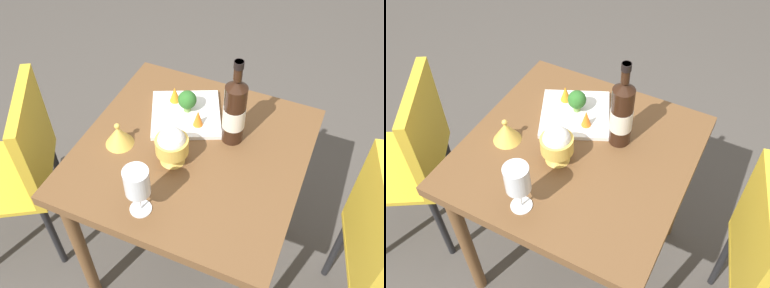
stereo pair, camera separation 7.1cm
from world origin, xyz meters
TOP-DOWN VIEW (x-y plane):
  - ground_plane at (0.00, 0.00)m, footprint 8.00×8.00m
  - dining_table at (0.00, 0.00)m, footprint 0.76×0.76m
  - chair_near_window at (-0.70, -0.02)m, footprint 0.49×0.49m
  - chair_by_wall at (0.68, 0.14)m, footprint 0.55×0.55m
  - wine_bottle at (-0.11, -0.11)m, footprint 0.08×0.08m
  - wine_glass at (0.05, 0.28)m, footprint 0.08×0.08m
  - rice_bowl at (0.04, 0.07)m, footprint 0.11×0.11m
  - rice_bowl_lid at (0.24, 0.07)m, footprint 0.10×0.10m
  - serving_plate at (0.09, -0.15)m, footprint 0.33×0.33m
  - broccoli_floret at (0.09, -0.16)m, footprint 0.07×0.07m
  - carrot_garnish_left at (0.02, -0.11)m, footprint 0.04×0.04m
  - carrot_garnish_right at (0.15, -0.19)m, footprint 0.04×0.04m

SIDE VIEW (x-z plane):
  - ground_plane at x=0.00m, z-range 0.00..0.00m
  - chair_near_window at x=-0.70m, z-range 0.10..0.95m
  - chair_by_wall at x=0.68m, z-range 0.10..0.95m
  - dining_table at x=0.00m, z-range 0.27..1.01m
  - serving_plate at x=0.09m, z-range 0.75..0.76m
  - rice_bowl_lid at x=0.24m, z-range 0.74..0.83m
  - carrot_garnish_right at x=0.15m, z-range 0.76..0.82m
  - carrot_garnish_left at x=0.02m, z-range 0.76..0.82m
  - broccoli_floret at x=0.09m, z-range 0.77..0.85m
  - rice_bowl at x=0.04m, z-range 0.75..0.89m
  - wine_glass at x=0.05m, z-range 0.78..0.96m
  - wine_bottle at x=-0.11m, z-range 0.71..1.04m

